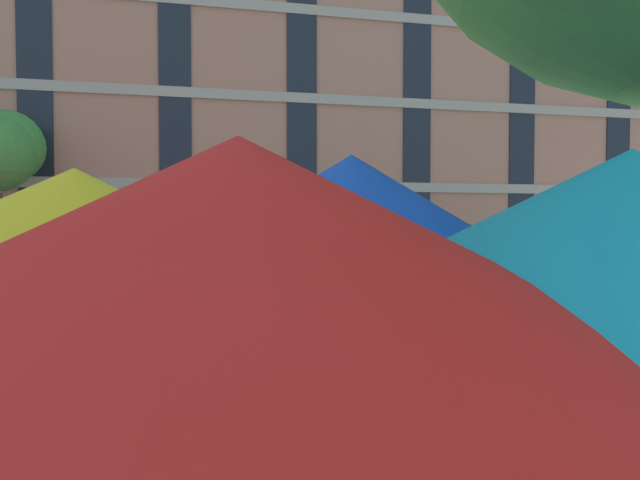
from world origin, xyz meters
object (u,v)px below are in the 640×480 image
at_px(patio_umbrella, 351,229).
at_px(sedan_gray, 252,257).
at_px(street_tree_left, 0,151).
at_px(sedan_green, 474,254).

bearing_deg(patio_umbrella, sedan_gray, 86.26).
bearing_deg(street_tree_left, sedan_gray, -26.48).
height_order(sedan_gray, street_tree_left, street_tree_left).
bearing_deg(sedan_green, sedan_gray, 180.00).
height_order(sedan_green, patio_umbrella, patio_umbrella).
xyz_separation_m(sedan_green, street_tree_left, (-13.65, 3.57, 3.04)).
height_order(sedan_gray, sedan_green, same).
xyz_separation_m(sedan_gray, street_tree_left, (-7.17, 3.57, 3.04)).
relative_size(street_tree_left, patio_umbrella, 1.27).
xyz_separation_m(sedan_gray, patio_umbrella, (-0.83, -12.70, 0.91)).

